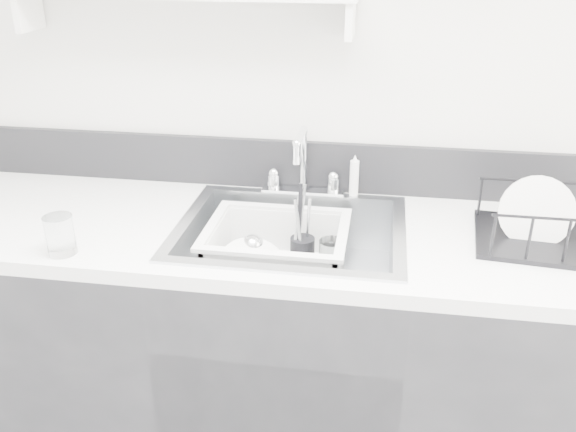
% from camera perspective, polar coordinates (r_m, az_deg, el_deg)
% --- Properties ---
extents(counter_run, '(3.20, 0.62, 0.92)m').
position_cam_1_polar(counter_run, '(1.96, 0.24, -13.32)').
color(counter_run, black).
rests_on(counter_run, ground).
extents(backsplash, '(3.20, 0.02, 0.16)m').
position_cam_1_polar(backsplash, '(1.96, 1.61, 4.73)').
color(backsplash, black).
rests_on(backsplash, counter_run).
extents(sink, '(0.64, 0.52, 0.20)m').
position_cam_1_polar(sink, '(1.76, 0.26, -3.77)').
color(sink, silver).
rests_on(sink, counter_run).
extents(faucet, '(0.26, 0.18, 0.23)m').
position_cam_1_polar(faucet, '(1.92, 1.40, 3.65)').
color(faucet, silver).
rests_on(faucet, counter_run).
extents(side_sprayer, '(0.03, 0.03, 0.14)m').
position_cam_1_polar(side_sprayer, '(1.91, 6.21, 3.73)').
color(side_sprayer, silver).
rests_on(side_sprayer, counter_run).
extents(wash_tub, '(0.49, 0.44, 0.16)m').
position_cam_1_polar(wash_tub, '(1.78, -1.05, -3.38)').
color(wash_tub, silver).
rests_on(wash_tub, sink).
extents(plate_stack, '(0.23, 0.22, 0.09)m').
position_cam_1_polar(plate_stack, '(1.77, -2.99, -5.08)').
color(plate_stack, white).
rests_on(plate_stack, wash_tub).
extents(utensil_cup, '(0.07, 0.07, 0.25)m').
position_cam_1_polar(utensil_cup, '(1.81, 1.34, -3.12)').
color(utensil_cup, black).
rests_on(utensil_cup, wash_tub).
extents(ladle, '(0.27, 0.28, 0.08)m').
position_cam_1_polar(ladle, '(1.78, -2.16, -4.29)').
color(ladle, silver).
rests_on(ladle, wash_tub).
extents(tumbler_in_tub, '(0.09, 0.09, 0.11)m').
position_cam_1_polar(tumbler_in_tub, '(1.77, 4.10, -3.91)').
color(tumbler_in_tub, white).
rests_on(tumbler_in_tub, wash_tub).
extents(tumbler_counter, '(0.08, 0.08, 0.10)m').
position_cam_1_polar(tumbler_counter, '(1.67, -20.55, -1.67)').
color(tumbler_counter, white).
rests_on(tumbler_counter, counter_run).
extents(dish_rack, '(0.42, 0.33, 0.14)m').
position_cam_1_polar(dish_rack, '(1.75, 23.69, -0.34)').
color(dish_rack, black).
rests_on(dish_rack, counter_run).
extents(bowl_small, '(0.13, 0.13, 0.03)m').
position_cam_1_polar(bowl_small, '(1.71, 2.86, -6.60)').
color(bowl_small, white).
rests_on(bowl_small, wash_tub).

